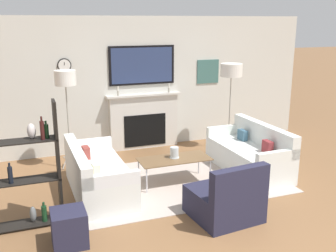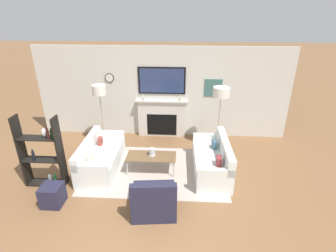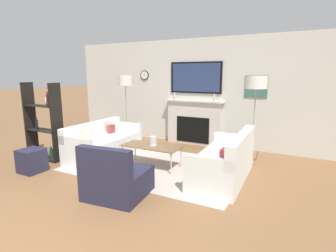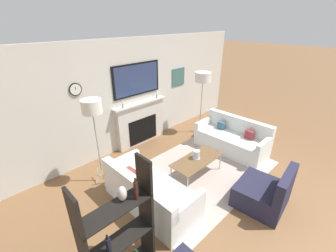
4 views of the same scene
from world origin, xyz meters
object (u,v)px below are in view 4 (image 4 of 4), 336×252
object	(u,v)px
armchair	(264,193)
hurricane_candle	(196,155)
floor_lamp_left	(92,108)
couch_left	(149,193)
couch_right	(232,140)
shelf_unit	(120,232)
coffee_table	(197,160)
floor_lamp_right	(203,78)

from	to	relation	value
armchair	hurricane_candle	xyz separation A→B (m)	(-0.20, 1.41, 0.24)
floor_lamp_left	armchair	bearing A→B (deg)	-56.75
couch_left	couch_right	bearing A→B (deg)	0.02
floor_lamp_left	shelf_unit	xyz separation A→B (m)	(-0.76, -1.90, -0.85)
couch_right	hurricane_candle	size ratio (longest dim) A/B	9.77
coffee_table	floor_lamp_right	size ratio (longest dim) A/B	0.66
hurricane_candle	shelf_unit	size ratio (longest dim) A/B	0.11
couch_right	coffee_table	distance (m)	1.47
couch_left	couch_right	distance (m)	2.74
hurricane_candle	floor_lamp_right	size ratio (longest dim) A/B	0.10
armchair	floor_lamp_left	size ratio (longest dim) A/B	0.51
armchair	hurricane_candle	world-z (taller)	armchair
hurricane_candle	floor_lamp_right	xyz separation A→B (m)	(1.70, 1.23, 1.12)
couch_left	shelf_unit	xyz separation A→B (m)	(-1.01, -0.68, 0.49)
floor_lamp_right	couch_right	bearing A→B (deg)	-101.23
armchair	couch_left	bearing A→B (deg)	136.25
couch_right	floor_lamp_right	world-z (taller)	floor_lamp_right
floor_lamp_right	shelf_unit	bearing A→B (deg)	-154.51
armchair	floor_lamp_right	size ratio (longest dim) A/B	0.51
couch_left	hurricane_candle	bearing A→B (deg)	-0.33
couch_left	hurricane_candle	world-z (taller)	couch_left
hurricane_candle	couch_right	bearing A→B (deg)	0.33
couch_right	armchair	bearing A→B (deg)	-131.61
couch_left	coffee_table	xyz separation A→B (m)	(1.27, -0.05, 0.12)
couch_left	coffee_table	world-z (taller)	couch_left
hurricane_candle	floor_lamp_left	size ratio (longest dim) A/B	0.10
hurricane_candle	shelf_unit	bearing A→B (deg)	-163.64
armchair	floor_lamp_right	distance (m)	3.33
coffee_table	shelf_unit	size ratio (longest dim) A/B	0.71
couch_right	couch_left	bearing A→B (deg)	-179.98
couch_left	shelf_unit	bearing A→B (deg)	-146.01
couch_right	shelf_unit	distance (m)	3.84
couch_right	hurricane_candle	world-z (taller)	couch_right
couch_left	shelf_unit	distance (m)	1.31
coffee_table	floor_lamp_left	world-z (taller)	floor_lamp_left
coffee_table	hurricane_candle	bearing A→B (deg)	69.92
armchair	shelf_unit	world-z (taller)	shelf_unit
armchair	floor_lamp_right	xyz separation A→B (m)	(1.50, 2.64, 1.36)
hurricane_candle	coffee_table	bearing A→B (deg)	-110.08
coffee_table	floor_lamp_right	world-z (taller)	floor_lamp_right
coffee_table	shelf_unit	world-z (taller)	shelf_unit
couch_right	floor_lamp_right	distance (m)	1.82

